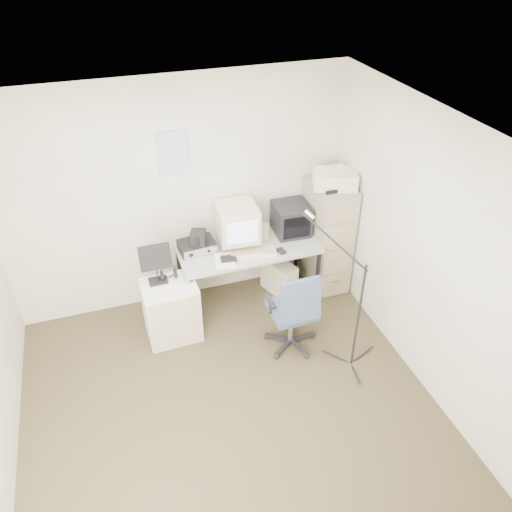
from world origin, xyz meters
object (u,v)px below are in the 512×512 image
object	(u,v)px
office_chair	(292,308)
side_cart	(171,310)
filing_cabinet	(327,236)
desk	(248,273)

from	to	relation	value
office_chair	side_cart	xyz separation A→B (m)	(-1.11, 0.52, -0.14)
filing_cabinet	office_chair	bearing A→B (deg)	-132.02
filing_cabinet	desk	bearing A→B (deg)	-178.19
office_chair	side_cart	distance (m)	1.23
filing_cabinet	side_cart	bearing A→B (deg)	-169.97
office_chair	side_cart	bearing A→B (deg)	154.56
office_chair	desk	bearing A→B (deg)	102.26
filing_cabinet	office_chair	xyz separation A→B (m)	(-0.77, -0.85, -0.18)
office_chair	side_cart	size ratio (longest dim) A/B	1.44
filing_cabinet	desk	xyz separation A→B (m)	(-0.95, -0.03, -0.29)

